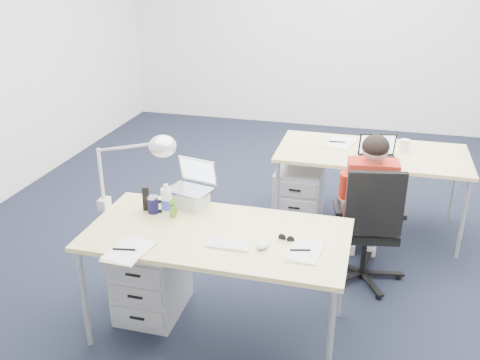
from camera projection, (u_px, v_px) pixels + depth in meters
name	position (u px, v px, depth m)	size (l,w,h in m)	color
floor	(298.00, 248.00, 4.51)	(7.00, 7.00, 0.00)	black
room	(308.00, 41.00, 3.83)	(6.02, 7.02, 2.80)	white
desk_near	(217.00, 239.00, 3.28)	(1.60, 0.80, 0.73)	#D2BC79
desk_far	(372.00, 157.00, 4.58)	(1.60, 0.80, 0.73)	#D2BC79
office_chair	(365.00, 248.00, 3.98)	(0.71, 0.71, 0.96)	black
seated_person	(368.00, 203.00, 4.01)	(0.37, 0.64, 1.14)	red
drawer_pedestal_near	(152.00, 276.00, 3.64)	(0.40, 0.50, 0.55)	#AAADB0
drawer_pedestal_far	(299.00, 196.00, 4.81)	(0.40, 0.50, 0.55)	#AAADB0
silver_laptop	(189.00, 185.00, 3.56)	(0.28, 0.22, 0.30)	silver
wireless_keyboard	(228.00, 245.00, 3.11)	(0.25, 0.10, 0.01)	white
computer_mouse	(263.00, 245.00, 3.09)	(0.06, 0.10, 0.04)	white
headphones	(159.00, 205.00, 3.57)	(0.22, 0.17, 0.04)	black
can_koozie	(153.00, 204.00, 3.49)	(0.07, 0.07, 0.12)	#15133D
water_bottle	(167.00, 201.00, 3.42)	(0.07, 0.07, 0.23)	silver
bear_figurine	(172.00, 207.00, 3.43)	(0.07, 0.06, 0.14)	#407A20
book_stack	(179.00, 196.00, 3.64)	(0.19, 0.14, 0.08)	silver
cordless_phone	(146.00, 199.00, 3.51)	(0.04, 0.03, 0.16)	black
papers_left	(127.00, 251.00, 3.05)	(0.20, 0.28, 0.01)	#EADF87
papers_right	(303.00, 252.00, 3.05)	(0.18, 0.26, 0.01)	#EADF87
sunglasses	(286.00, 239.00, 3.17)	(0.11, 0.05, 0.02)	black
desk_lamp	(124.00, 171.00, 3.42)	(0.50, 0.18, 0.57)	silver
dark_laptop	(380.00, 148.00, 4.32)	(0.30, 0.29, 0.22)	black
far_cup	(405.00, 146.00, 4.54)	(0.08, 0.08, 0.11)	white
far_papers	(339.00, 143.00, 4.75)	(0.22, 0.31, 0.01)	white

